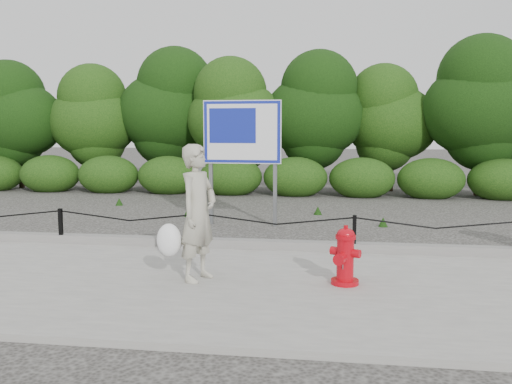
{
  "coord_description": "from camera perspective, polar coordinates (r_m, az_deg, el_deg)",
  "views": [
    {
      "loc": [
        2.16,
        -8.64,
        2.07
      ],
      "look_at": [
        0.88,
        0.2,
        1.0
      ],
      "focal_mm": 38.0,
      "sensor_mm": 36.0,
      "label": 1
    }
  ],
  "objects": [
    {
      "name": "ground",
      "position": [
        9.14,
        -5.71,
        -6.29
      ],
      "size": [
        90.0,
        90.0,
        0.0
      ],
      "primitive_type": "plane",
      "color": "#2D2B28",
      "rests_on": "ground"
    },
    {
      "name": "sidewalk",
      "position": [
        7.27,
        -9.54,
        -9.47
      ],
      "size": [
        14.0,
        4.0,
        0.08
      ],
      "primitive_type": "cube",
      "color": "gray",
      "rests_on": "ground"
    },
    {
      "name": "curb",
      "position": [
        9.16,
        -5.64,
        -5.31
      ],
      "size": [
        14.0,
        0.22,
        0.14
      ],
      "primitive_type": "cube",
      "color": "slate",
      "rests_on": "sidewalk"
    },
    {
      "name": "chain_barrier",
      "position": [
        9.05,
        -5.74,
        -3.47
      ],
      "size": [
        10.06,
        0.06,
        0.6
      ],
      "color": "black",
      "rests_on": "sidewalk"
    },
    {
      "name": "treeline",
      "position": [
        17.69,
        2.14,
        8.52
      ],
      "size": [
        20.37,
        3.79,
        4.7
      ],
      "color": "black",
      "rests_on": "ground"
    },
    {
      "name": "fire_hydrant",
      "position": [
        7.0,
        9.35,
        -6.7
      ],
      "size": [
        0.47,
        0.47,
        0.76
      ],
      "rotation": [
        0.0,
        0.0,
        -0.43
      ],
      "color": "#B80611",
      "rests_on": "sidewalk"
    },
    {
      "name": "pedestrian",
      "position": [
        7.05,
        -6.31,
        -2.37
      ],
      "size": [
        0.82,
        0.76,
        1.78
      ],
      "rotation": [
        0.0,
        0.0,
        1.21
      ],
      "color": "#A7A38F",
      "rests_on": "sidewalk"
    },
    {
      "name": "advertising_sign",
      "position": [
        11.34,
        -1.49,
        5.73
      ],
      "size": [
        1.64,
        0.17,
        2.63
      ],
      "rotation": [
        0.0,
        0.0,
        -0.02
      ],
      "color": "slate",
      "rests_on": "ground"
    }
  ]
}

